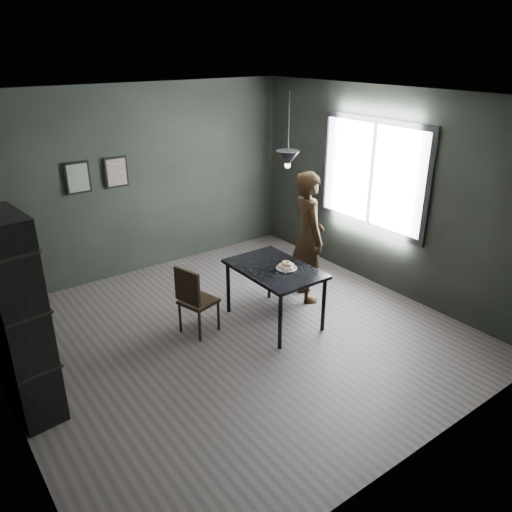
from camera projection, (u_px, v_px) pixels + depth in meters
ground at (235, 335)px, 6.11m from camera, size 5.00×5.00×0.00m
back_wall at (139, 182)px, 7.41m from camera, size 5.00×0.10×2.80m
ceiling at (231, 97)px, 5.01m from camera, size 5.00×5.00×0.02m
window_assembly at (372, 175)px, 6.97m from camera, size 0.04×1.96×1.56m
cafe_table at (275, 273)px, 6.17m from camera, size 0.80×1.20×0.75m
white_plate at (287, 269)px, 6.09m from camera, size 0.23×0.23×0.01m
donut_pile at (287, 266)px, 6.08m from camera, size 0.21×0.21×0.10m
woman at (308, 237)px, 6.68m from camera, size 0.63×0.77×1.80m
wood_chair at (194, 297)px, 5.95m from camera, size 0.48×0.48×0.89m
shelf_unit at (18, 321)px, 4.46m from camera, size 0.45×0.70×2.01m
pendant_lamp at (288, 158)px, 5.84m from camera, size 0.28×0.28×0.86m
framed_print_left at (78, 178)px, 6.81m from camera, size 0.34×0.04×0.44m
framed_print_right at (116, 172)px, 7.11m from camera, size 0.34×0.04×0.44m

